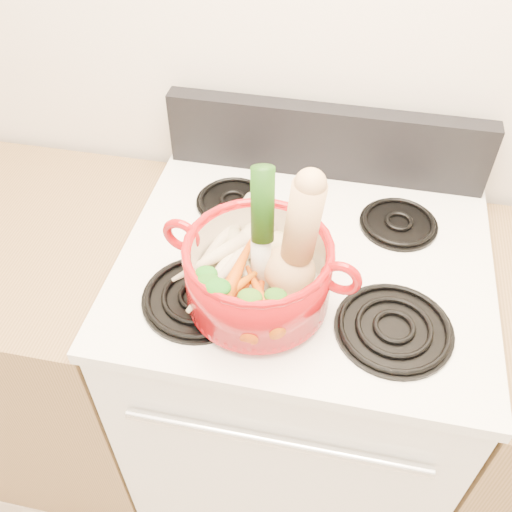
% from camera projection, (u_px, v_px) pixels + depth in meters
% --- Properties ---
extents(wall_back, '(3.50, 0.02, 2.60)m').
position_uv_depth(wall_back, '(339.00, 24.00, 1.20)').
color(wall_back, white).
rests_on(wall_back, floor).
extents(stove_body, '(0.76, 0.65, 0.92)m').
position_uv_depth(stove_body, '(294.00, 382.00, 1.56)').
color(stove_body, white).
rests_on(stove_body, floor).
extents(cooktop, '(0.78, 0.67, 0.03)m').
position_uv_depth(cooktop, '(305.00, 262.00, 1.22)').
color(cooktop, white).
rests_on(cooktop, stove_body).
extents(control_backsplash, '(0.76, 0.05, 0.18)m').
position_uv_depth(control_backsplash, '(326.00, 142.00, 1.35)').
color(control_backsplash, black).
rests_on(control_backsplash, cooktop).
extents(oven_handle, '(0.60, 0.02, 0.02)m').
position_uv_depth(oven_handle, '(275.00, 442.00, 1.10)').
color(oven_handle, silver).
rests_on(oven_handle, stove_body).
extents(burner_front_left, '(0.22, 0.22, 0.02)m').
position_uv_depth(burner_front_left, '(198.00, 296.00, 1.12)').
color(burner_front_left, black).
rests_on(burner_front_left, cooktop).
extents(burner_front_right, '(0.22, 0.22, 0.02)m').
position_uv_depth(burner_front_right, '(394.00, 328.00, 1.07)').
color(burner_front_right, black).
rests_on(burner_front_right, cooktop).
extents(burner_back_left, '(0.17, 0.17, 0.02)m').
position_uv_depth(burner_back_left, '(233.00, 200.00, 1.33)').
color(burner_back_left, black).
rests_on(burner_back_left, cooktop).
extents(burner_back_right, '(0.17, 0.17, 0.02)m').
position_uv_depth(burner_back_right, '(399.00, 222.00, 1.27)').
color(burner_back_right, black).
rests_on(burner_back_right, cooktop).
extents(dutch_oven, '(0.31, 0.31, 0.13)m').
position_uv_depth(dutch_oven, '(258.00, 273.00, 1.06)').
color(dutch_oven, '#9A0A0D').
rests_on(dutch_oven, burner_front_left).
extents(pot_handle_left, '(0.08, 0.03, 0.08)m').
position_uv_depth(pot_handle_left, '(181.00, 235.00, 1.07)').
color(pot_handle_left, '#9A0A0D').
rests_on(pot_handle_left, dutch_oven).
extents(pot_handle_right, '(0.08, 0.03, 0.08)m').
position_uv_depth(pot_handle_right, '(341.00, 278.00, 0.99)').
color(pot_handle_right, '#9A0A0D').
rests_on(pot_handle_right, dutch_oven).
extents(squash, '(0.15, 0.14, 0.26)m').
position_uv_depth(squash, '(291.00, 238.00, 1.00)').
color(squash, tan).
rests_on(squash, dutch_oven).
extents(leek, '(0.06, 0.09, 0.27)m').
position_uv_depth(leek, '(261.00, 231.00, 1.00)').
color(leek, beige).
rests_on(leek, dutch_oven).
extents(ginger, '(0.10, 0.08, 0.05)m').
position_uv_depth(ginger, '(274.00, 245.00, 1.13)').
color(ginger, tan).
rests_on(ginger, dutch_oven).
extents(parsnip_0, '(0.14, 0.25, 0.07)m').
position_uv_depth(parsnip_0, '(226.00, 264.00, 1.09)').
color(parsnip_0, beige).
rests_on(parsnip_0, dutch_oven).
extents(parsnip_1, '(0.14, 0.22, 0.06)m').
position_uv_depth(parsnip_1, '(235.00, 261.00, 1.09)').
color(parsnip_1, beige).
rests_on(parsnip_1, dutch_oven).
extents(parsnip_2, '(0.13, 0.18, 0.06)m').
position_uv_depth(parsnip_2, '(244.00, 264.00, 1.09)').
color(parsnip_2, beige).
rests_on(parsnip_2, dutch_oven).
extents(parsnip_3, '(0.15, 0.14, 0.05)m').
position_uv_depth(parsnip_3, '(210.00, 258.00, 1.09)').
color(parsnip_3, beige).
rests_on(parsnip_3, dutch_oven).
extents(parsnip_4, '(0.12, 0.23, 0.06)m').
position_uv_depth(parsnip_4, '(224.00, 236.00, 1.12)').
color(parsnip_4, beige).
rests_on(parsnip_4, dutch_oven).
extents(carrot_0, '(0.04, 0.17, 0.05)m').
position_uv_depth(carrot_0, '(257.00, 304.00, 1.04)').
color(carrot_0, '#CF4E0A').
rests_on(carrot_0, dutch_oven).
extents(carrot_1, '(0.12, 0.13, 0.04)m').
position_uv_depth(carrot_1, '(242.00, 287.00, 1.06)').
color(carrot_1, '#D1590A').
rests_on(carrot_1, dutch_oven).
extents(carrot_2, '(0.11, 0.16, 0.04)m').
position_uv_depth(carrot_2, '(262.00, 300.00, 1.03)').
color(carrot_2, '#CB4B0A').
rests_on(carrot_2, dutch_oven).
extents(carrot_3, '(0.11, 0.13, 0.04)m').
position_uv_depth(carrot_3, '(234.00, 290.00, 1.03)').
color(carrot_3, '#C15709').
rests_on(carrot_3, dutch_oven).
extents(carrot_4, '(0.06, 0.19, 0.05)m').
position_uv_depth(carrot_4, '(236.00, 275.00, 1.05)').
color(carrot_4, '#BC4E09').
rests_on(carrot_4, dutch_oven).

